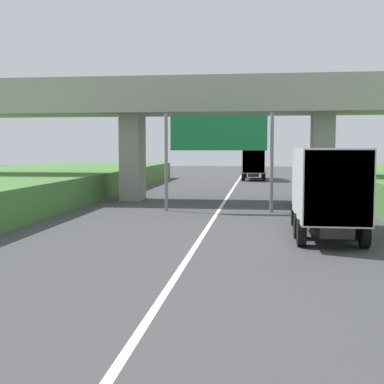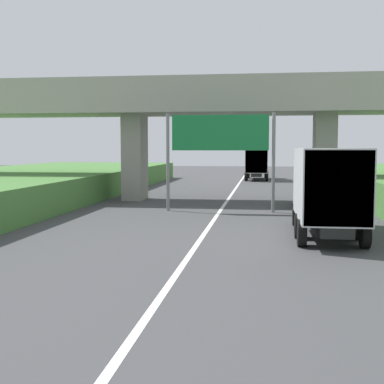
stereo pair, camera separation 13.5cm
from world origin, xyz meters
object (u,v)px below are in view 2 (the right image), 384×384
truck_silver (326,187)px  car_green (312,193)px  overhead_highway_sign (220,139)px  truck_white (257,162)px

truck_silver → car_green: (0.34, 9.80, -1.08)m
truck_silver → car_green: size_ratio=1.78×
overhead_highway_sign → truck_white: 28.61m
car_green → overhead_highway_sign: bearing=-154.5°
truck_white → car_green: size_ratio=1.78×
overhead_highway_sign → truck_silver: bearing=-57.1°
truck_white → overhead_highway_sign: bearing=-93.2°
car_green → truck_silver: bearing=-92.0°
truck_white → car_green: 26.32m
truck_silver → truck_white: (-3.17, 35.86, 0.00)m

